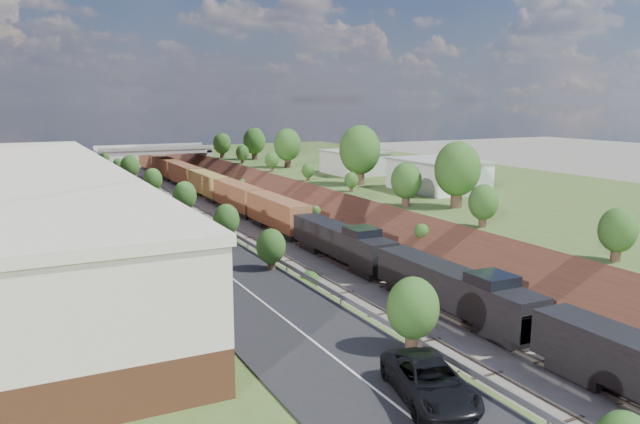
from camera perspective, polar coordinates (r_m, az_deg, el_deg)
platform_right at (r=99.01m, az=12.23°, el=1.46°), size 44.00×180.00×5.00m
embankment_left at (r=79.95m, az=-13.29°, el=-2.48°), size 10.00×180.00×10.00m
embankment_right at (r=87.48m, az=0.85°, el=-1.11°), size 10.00×180.00×10.00m
rail_left_track at (r=82.19m, az=-7.59°, el=-1.88°), size 1.58×180.00×0.18m
rail_right_track at (r=83.99m, az=-4.24°, el=-1.56°), size 1.58×180.00×0.18m
road at (r=78.13m, az=-16.64°, el=0.85°), size 8.00×180.00×0.10m
guardrail at (r=78.66m, az=-13.70°, el=1.42°), size 0.10×171.00×0.70m
commercial_building at (r=54.75m, az=-25.62°, el=0.07°), size 14.30×62.30×7.00m
overpass at (r=141.53m, az=-14.94°, el=4.91°), size 24.50×8.30×7.40m
white_building_near at (r=86.35m, az=10.74°, el=3.26°), size 9.00×12.00×4.00m
white_building_far at (r=104.34m, az=3.16°, el=4.49°), size 8.00×10.00×3.60m
tree_right_large at (r=72.72m, az=12.45°, el=3.82°), size 5.25×5.25×7.61m
tree_left_crest at (r=41.08m, az=-1.56°, el=-4.10°), size 2.45×2.45×3.55m
freight_train at (r=95.93m, az=-7.33°, el=1.37°), size 2.99×152.35×4.55m
suv at (r=26.68m, az=10.01°, el=-14.99°), size 4.00×6.26×1.61m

